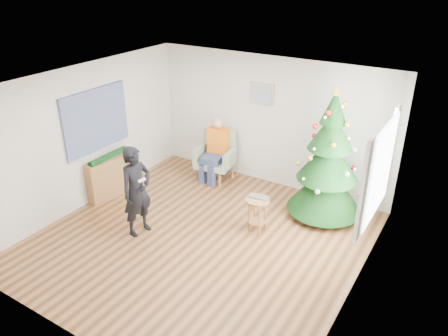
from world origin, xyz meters
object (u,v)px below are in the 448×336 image
Objects in this scene: christmas_tree at (328,161)px; armchair at (216,162)px; standing_man at (137,191)px; stool at (257,214)px; console at (111,177)px.

armchair is at bearing 174.69° from christmas_tree.
standing_man is (0.00, -2.39, 0.41)m from armchair.
christmas_tree is at bearing 54.37° from stool.
standing_man reaches higher than stool.
standing_man is at bearing -147.33° from stool.
christmas_tree reaches higher than console.
stool is at bearing -48.20° from standing_man.
armchair is 2.17m from console.
stool is (-0.78, -1.09, -0.76)m from christmas_tree.
christmas_tree is 2.39× the size of console.
christmas_tree is at bearing 30.59° from console.
standing_man is (-1.67, -1.07, 0.47)m from stool.
christmas_tree is at bearing -39.47° from standing_man.
christmas_tree reaches higher than stool.
stool is 0.39× the size of standing_man.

